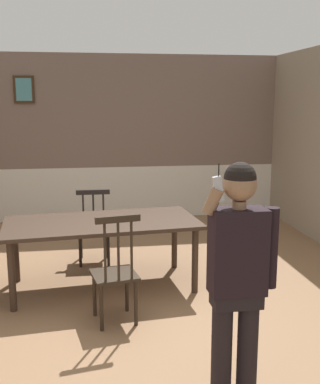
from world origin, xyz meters
TOP-DOWN VIEW (x-y plane):
  - ground_plane at (0.00, 0.00)m, footprint 8.24×8.24m
  - room_back_partition at (-0.00, 3.75)m, footprint 6.16×0.17m
  - dining_table at (-0.15, 0.58)m, footprint 2.17×1.20m
  - chair_by_doorway at (-0.24, 1.46)m, footprint 0.44×0.44m
  - chair_at_table_head at (-0.06, -0.31)m, footprint 0.47×0.47m
  - person_figure at (0.67, -1.63)m, footprint 0.53×0.22m

SIDE VIEW (x-z plane):
  - ground_plane at x=0.00m, z-range 0.00..0.00m
  - chair_by_doorway at x=-0.24m, z-range 0.00..0.91m
  - chair_at_table_head at x=-0.06m, z-range -0.04..1.02m
  - dining_table at x=-0.15m, z-range 0.30..1.06m
  - person_figure at x=0.67m, z-range 0.11..1.78m
  - room_back_partition at x=0.00m, z-range -0.05..2.77m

